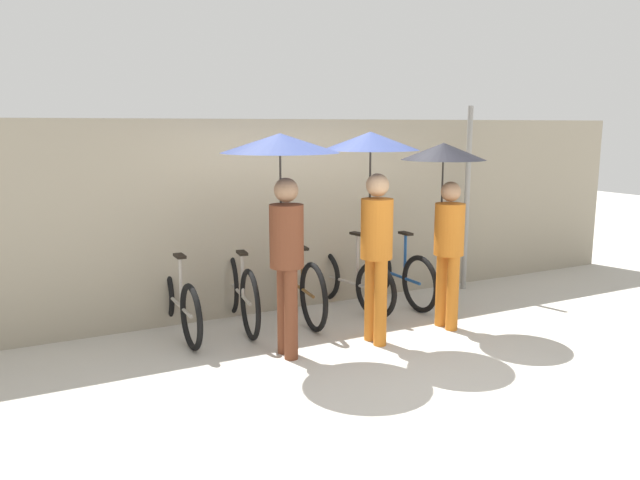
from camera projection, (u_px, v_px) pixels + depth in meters
ground_plane at (370, 363)px, 5.82m from camera, size 30.00×30.00×0.00m
back_wall at (282, 216)px, 7.36m from camera, size 10.74×0.12×2.25m
parked_bicycle_0 at (177, 302)px, 6.58m from camera, size 0.44×1.73×0.98m
parked_bicycle_1 at (239, 291)px, 6.86m from camera, size 0.44×1.71×1.08m
parked_bicycle_2 at (297, 284)px, 7.14m from camera, size 0.44×1.79×0.96m
parked_bicycle_3 at (347, 280)px, 7.48m from camera, size 0.49×1.62×1.07m
parked_bicycle_4 at (397, 274)px, 7.76m from camera, size 0.44×1.64×1.07m
pedestrian_leading at (282, 178)px, 5.78m from camera, size 1.12×1.12×2.11m
pedestrian_center at (373, 181)px, 6.14m from camera, size 0.97×0.97×2.12m
pedestrian_trailing at (446, 188)px, 6.63m from camera, size 0.90×0.90×2.00m
awning_pole at (467, 200)px, 8.24m from camera, size 0.07×0.07×2.43m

